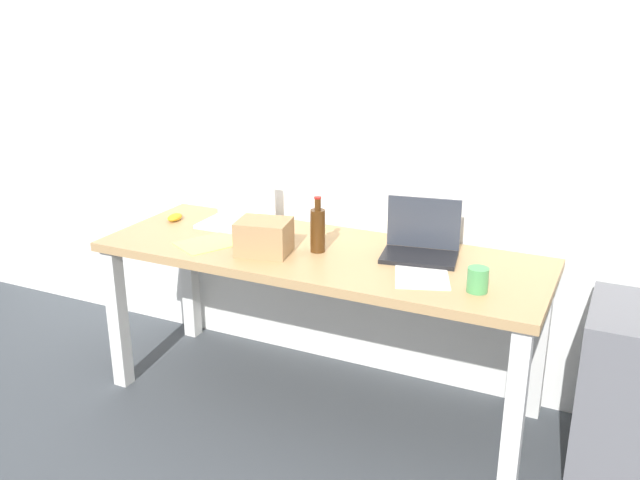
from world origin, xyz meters
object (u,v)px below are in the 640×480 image
Objects in this scene: beer_bottle at (318,229)px; computer_mouse at (175,217)px; laptop_right at (421,244)px; desk at (320,271)px; cardboard_box at (264,237)px; laptop_left at (238,214)px; coffee_mug at (478,280)px; filing_cabinet at (634,393)px.

beer_bottle is 2.48× the size of computer_mouse.
laptop_right is 0.45m from beer_bottle.
desk is 0.30m from cardboard_box.
beer_bottle reaches higher than cardboard_box.
desk is at bearing -17.94° from laptop_left.
laptop_left is 0.96× the size of laptop_right.
laptop_left is 1.29m from coffee_mug.
coffee_mug is at bearing -41.49° from laptop_right.
computer_mouse reaches higher than desk.
desk is 5.73× the size of laptop_right.
coffee_mug is (1.57, -0.24, 0.03)m from computer_mouse.
laptop_right is at bearing -2.87° from laptop_left.
laptop_left is at bearing 177.13° from laptop_right.
coffee_mug reaches higher than filing_cabinet.
laptop_right is 0.67m from cardboard_box.
computer_mouse reaches higher than filing_cabinet.
coffee_mug is (1.25, -0.32, -0.00)m from laptop_left.
beer_bottle is 0.85m from computer_mouse.
computer_mouse is at bearing 171.42° from coffee_mug.
computer_mouse is (-1.26, -0.04, -0.04)m from laptop_right.
laptop_right is (0.42, 0.12, 0.15)m from desk.
laptop_left is 0.55m from beer_bottle.
cardboard_box is at bearing -158.13° from laptop_right.
laptop_right reaches higher than coffee_mug.
cardboard_box is at bearing -173.13° from filing_cabinet.
coffee_mug is at bearing -14.65° from computer_mouse.
laptop_left is at bearing 165.66° from coffee_mug.
beer_bottle is at bearing 30.73° from cardboard_box.
coffee_mug is at bearing -1.27° from cardboard_box.
computer_mouse is 0.67m from cardboard_box.
beer_bottle reaches higher than computer_mouse.
desk is 20.81× the size of coffee_mug.
beer_bottle reaches higher than desk.
filing_cabinet is at bearing -3.56° from laptop_left.
laptop_left is 0.33m from computer_mouse.
desk is 2.87× the size of filing_cabinet.
filing_cabinet is (1.33, 0.06, -0.50)m from beer_bottle.
cardboard_box is (-0.63, -0.25, 0.02)m from laptop_right.
coffee_mug is at bearing -10.82° from beer_bottle.
coffee_mug is at bearing -160.97° from filing_cabinet.
filing_cabinet is (0.59, 0.20, -0.45)m from coffee_mug.
laptop_right reaches higher than desk.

